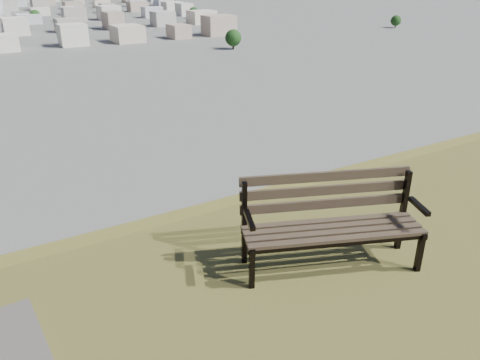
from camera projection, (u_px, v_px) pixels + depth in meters
park_bench at (330, 217)px, 5.15m from camera, size 2.05×1.29×1.03m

